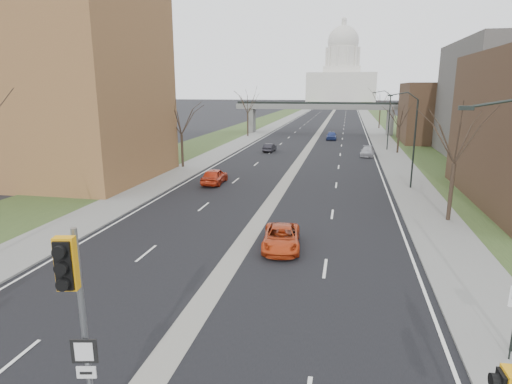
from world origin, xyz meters
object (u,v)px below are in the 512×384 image
(signal_pole_median, at_px, (75,302))
(car_left_near, at_px, (214,176))
(car_left_far, at_px, (270,148))
(car_right_near, at_px, (281,238))
(car_right_mid, at_px, (367,151))
(car_right_far, at_px, (332,136))

(signal_pole_median, height_order, car_left_near, signal_pole_median)
(car_left_far, xyz_separation_m, car_right_near, (7.60, -38.46, 0.02))
(car_right_mid, xyz_separation_m, car_right_far, (-5.61, 18.54, 0.12))
(signal_pole_median, distance_m, car_right_mid, 53.13)
(signal_pole_median, relative_size, car_right_far, 1.33)
(signal_pole_median, height_order, car_right_far, signal_pole_median)
(signal_pole_median, relative_size, car_left_far, 1.57)
(car_right_mid, bearing_deg, car_right_near, -94.37)
(signal_pole_median, relative_size, car_right_mid, 1.34)
(car_left_near, distance_m, car_right_near, 18.22)
(signal_pole_median, bearing_deg, car_left_near, 89.38)
(car_right_far, bearing_deg, car_left_far, -115.89)
(car_left_far, bearing_deg, signal_pole_median, 98.51)
(car_right_far, bearing_deg, car_right_mid, -73.37)
(signal_pole_median, height_order, car_right_near, signal_pole_median)
(car_right_mid, bearing_deg, car_right_far, 112.10)
(signal_pole_median, xyz_separation_m, car_right_mid, (9.13, 52.23, -3.43))
(car_left_far, xyz_separation_m, car_right_mid, (13.93, -1.24, 0.02))
(car_right_near, bearing_deg, car_right_far, 82.83)
(car_right_mid, distance_m, car_right_far, 19.37)
(car_left_near, xyz_separation_m, car_right_near, (9.01, -15.83, -0.13))
(car_left_far, bearing_deg, car_left_near, 89.80)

